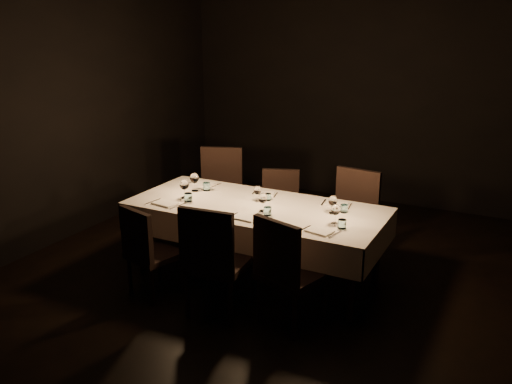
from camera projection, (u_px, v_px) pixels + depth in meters
The scene contains 14 objects.
room at pixel (256, 131), 5.10m from camera, with size 5.01×6.01×3.01m.
dining_table at pixel (256, 213), 5.34m from camera, with size 2.52×1.12×0.76m.
chair_near_left at pixel (147, 248), 4.99m from camera, with size 0.52×0.52×0.89m.
place_setting_near_left at pixel (179, 193), 5.44m from camera, with size 0.37×0.42×0.20m.
chair_near_center at pixel (214, 257), 4.63m from camera, with size 0.54×0.54×1.03m.
place_setting_near_center at pixel (259, 207), 5.05m from camera, with size 0.33×0.40×0.18m.
chair_near_right at pixel (286, 268), 4.47m from camera, with size 0.59×0.59×0.99m.
place_setting_near_right at pixel (332, 219), 4.73m from camera, with size 0.35×0.40×0.18m.
chair_far_left at pixel (220, 188), 6.51m from camera, with size 0.64×0.64×1.05m.
place_setting_far_left at pixel (200, 182), 5.82m from camera, with size 0.36×0.42×0.20m.
chair_far_center at pixel (280, 205), 6.18m from camera, with size 0.54×0.54×0.88m.
place_setting_far_center at pixel (262, 193), 5.50m from camera, with size 0.31×0.39×0.16m.
chair_far_right at pixel (351, 215), 5.67m from camera, with size 0.55×0.55×1.02m.
place_setting_far_right at pixel (336, 204), 5.15m from camera, with size 0.33×0.40×0.18m.
Camera 1 is at (2.30, -4.47, 2.48)m, focal length 38.00 mm.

